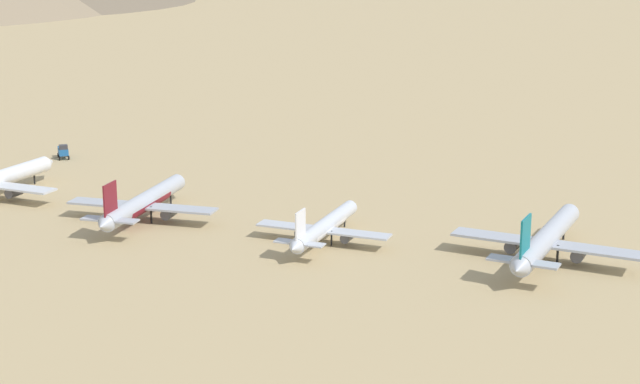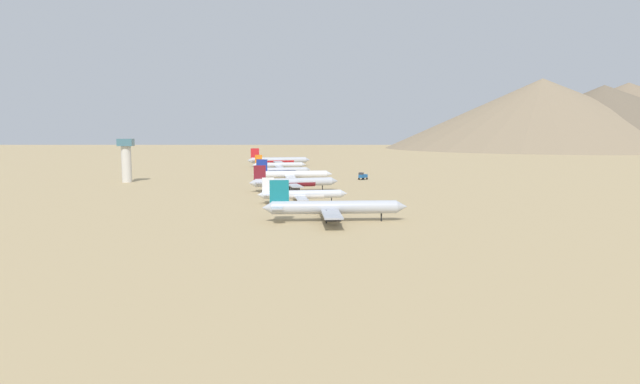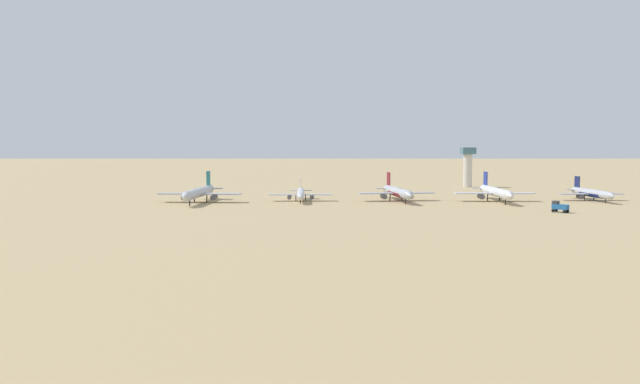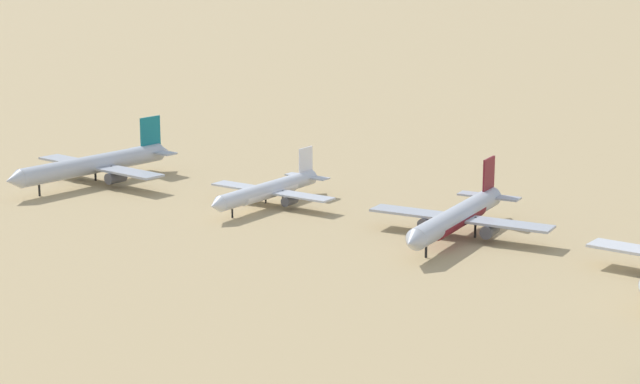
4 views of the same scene
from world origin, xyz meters
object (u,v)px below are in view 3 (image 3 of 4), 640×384
Objects in this scene: parked_jet_0 at (199,193)px; control_tower at (468,164)px; parked_jet_2 at (397,192)px; service_truck at (560,206)px; parked_jet_4 at (591,193)px; parked_jet_1 at (301,194)px; parked_jet_3 at (495,192)px.

control_tower reaches higher than parked_jet_0.
service_truck is at bearing 51.07° from parked_jet_2.
parked_jet_4 is at bearing 90.63° from parked_jet_2.
control_tower reaches higher than service_truck.
parked_jet_0 reaches higher than parked_jet_4.
service_truck is at bearing -0.08° from control_tower.
control_tower is (-79.12, -30.67, 9.28)m from parked_jet_4.
control_tower is (-85.53, 130.64, 8.42)m from parked_jet_0.
parked_jet_3 is (1.87, 79.70, 0.78)m from parked_jet_1.
control_tower reaches higher than parked_jet_3.
parked_jet_0 is 40.97m from parked_jet_1.
parked_jet_2 is at bearing -92.94° from parked_jet_3.
parked_jet_4 is at bearing 94.12° from parked_jet_3.
parked_jet_0 is 1.04× the size of parked_jet_3.
parked_jet_0 is at bearing -88.35° from parked_jet_3.
service_truck is (40.49, 50.14, -1.67)m from parked_jet_2.
parked_jet_2 is at bearing -89.37° from parked_jet_4.
control_tower reaches higher than parked_jet_1.
parked_jet_3 is (-3.46, 120.31, -0.14)m from parked_jet_0.
parked_jet_1 is 98.49m from service_truck.
service_truck is (41.39, -30.83, -1.10)m from parked_jet_4.
parked_jet_0 is 135.10m from service_truck.
parked_jet_1 is 0.83× the size of parked_jet_2.
control_tower is (-82.07, 10.32, 8.56)m from parked_jet_3.
parked_jet_2 is 40.03m from parked_jet_3.
parked_jet_4 reaches higher than parked_jet_1.
control_tower is at bearing -158.81° from parked_jet_4.
parked_jet_4 is (-2.95, 41.00, -0.72)m from parked_jet_3.
parked_jet_1 is 0.98× the size of parked_jet_4.
parked_jet_4 is (-1.08, 120.70, 0.07)m from parked_jet_1.
service_truck is at bearing 14.81° from parked_jet_3.
parked_jet_0 is 1.07× the size of parked_jet_2.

